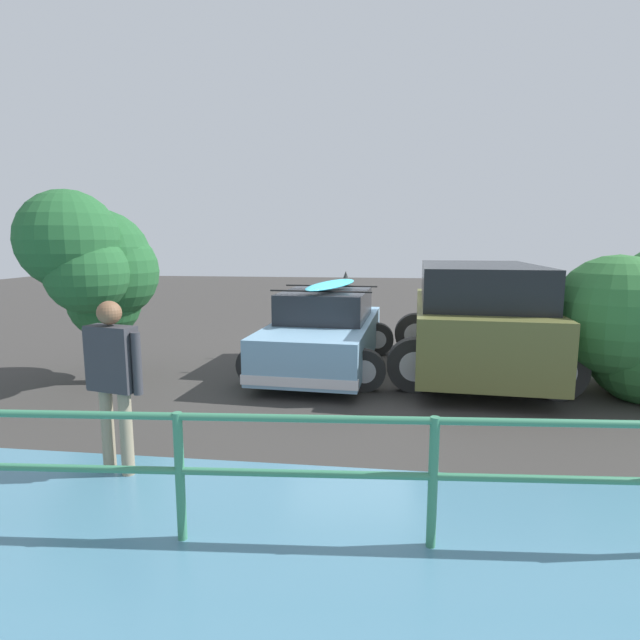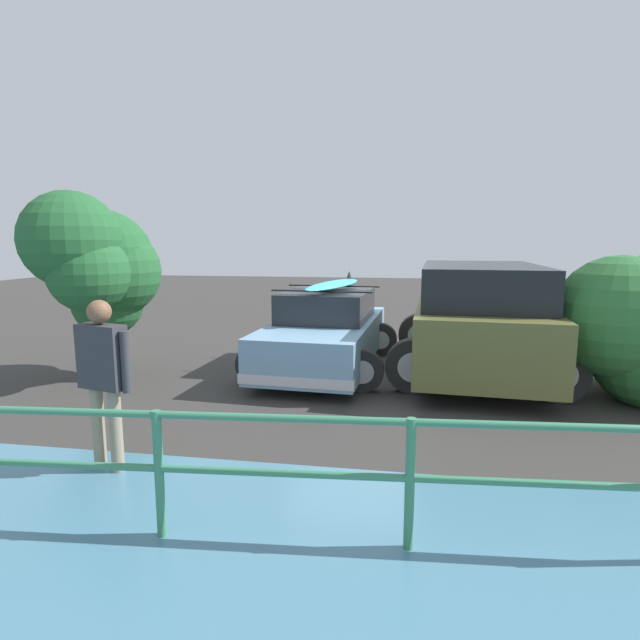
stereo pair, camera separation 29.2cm
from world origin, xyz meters
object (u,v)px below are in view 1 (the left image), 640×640
sedan_car (325,332)px  person_bystander (113,372)px  suv_car (476,317)px  bush_near_left (95,269)px

sedan_car → person_bystander: bearing=70.7°
suv_car → bush_near_left: size_ratio=1.56×
person_bystander → bush_near_left: bush_near_left is taller
person_bystander → bush_near_left: 3.52m
sedan_car → suv_car: 2.57m
suv_car → person_bystander: suv_car is taller
sedan_car → person_bystander: size_ratio=2.45×
suv_car → bush_near_left: 6.12m
sedan_car → bush_near_left: size_ratio=1.39×
suv_car → person_bystander: 5.88m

